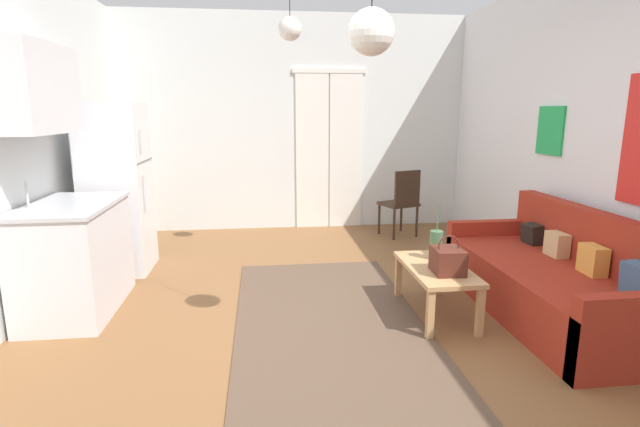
# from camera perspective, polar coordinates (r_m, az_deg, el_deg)

# --- Properties ---
(ground_plane) EXTENTS (5.27, 7.69, 0.10)m
(ground_plane) POSITION_cam_1_polar(r_m,az_deg,el_deg) (3.56, 1.40, -15.99)
(ground_plane) COLOR brown
(wall_back) EXTENTS (4.87, 0.13, 2.89)m
(wall_back) POSITION_cam_1_polar(r_m,az_deg,el_deg) (6.71, -2.91, 10.48)
(wall_back) COLOR silver
(wall_back) RESTS_ON ground_plane
(area_rug) EXTENTS (1.45, 3.23, 0.01)m
(area_rug) POSITION_cam_1_polar(r_m,az_deg,el_deg) (3.71, 1.48, -13.77)
(area_rug) COLOR brown
(area_rug) RESTS_ON ground_plane
(couch) EXTENTS (0.87, 2.06, 0.85)m
(couch) POSITION_cam_1_polar(r_m,az_deg,el_deg) (4.34, 26.25, -7.36)
(couch) COLOR maroon
(couch) RESTS_ON ground_plane
(coffee_table) EXTENTS (0.46, 0.90, 0.41)m
(coffee_table) POSITION_cam_1_polar(r_m,az_deg,el_deg) (3.98, 13.61, -6.93)
(coffee_table) COLOR tan
(coffee_table) RESTS_ON ground_plane
(bamboo_vase) EXTENTS (0.11, 0.11, 0.46)m
(bamboo_vase) POSITION_cam_1_polar(r_m,az_deg,el_deg) (4.12, 13.59, -3.64)
(bamboo_vase) COLOR #47704C
(bamboo_vase) RESTS_ON coffee_table
(handbag) EXTENTS (0.23, 0.27, 0.30)m
(handbag) POSITION_cam_1_polar(r_m,az_deg,el_deg) (3.80, 14.91, -5.38)
(handbag) COLOR #512319
(handbag) RESTS_ON coffee_table
(refrigerator) EXTENTS (0.61, 0.65, 1.69)m
(refrigerator) POSITION_cam_1_polar(r_m,az_deg,el_deg) (5.27, -22.92, 2.68)
(refrigerator) COLOR white
(refrigerator) RESTS_ON ground_plane
(kitchen_counter) EXTENTS (0.65, 1.12, 2.12)m
(kitchen_counter) POSITION_cam_1_polar(r_m,az_deg,el_deg) (4.35, -27.93, -0.32)
(kitchen_counter) COLOR silver
(kitchen_counter) RESTS_ON ground_plane
(accent_chair) EXTENTS (0.53, 0.52, 0.88)m
(accent_chair) POSITION_cam_1_polar(r_m,az_deg,el_deg) (6.32, 9.66, 1.59)
(accent_chair) COLOR #382619
(accent_chair) RESTS_ON ground_plane
(pendant_lamp_near) EXTENTS (0.27, 0.27, 0.96)m
(pendant_lamp_near) POSITION_cam_1_polar(r_m,az_deg,el_deg) (2.97, 6.10, 20.63)
(pendant_lamp_near) COLOR black
(pendant_lamp_far) EXTENTS (0.24, 0.24, 0.59)m
(pendant_lamp_far) POSITION_cam_1_polar(r_m,az_deg,el_deg) (5.11, -3.57, 21.02)
(pendant_lamp_far) COLOR black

